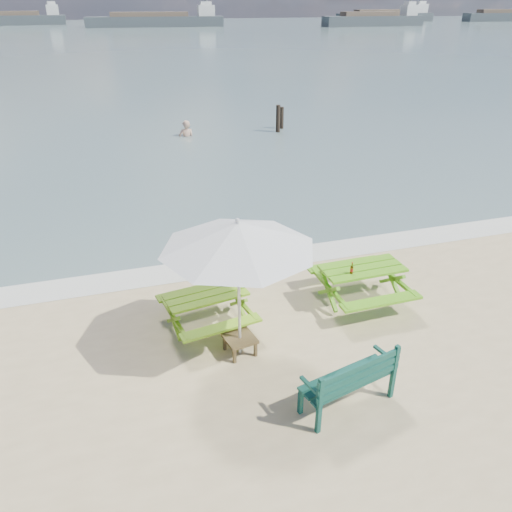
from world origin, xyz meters
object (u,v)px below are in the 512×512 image
object	(u,v)px
patio_umbrella	(238,236)
beer_bottle	(352,270)
picnic_table_right	(361,285)
side_table	(240,345)
picnic_table_left	(207,311)
park_bench	(347,389)
swimmer	(187,141)

from	to	relation	value
patio_umbrella	beer_bottle	world-z (taller)	patio_umbrella
picnic_table_right	side_table	size ratio (longest dim) A/B	3.18
picnic_table_left	patio_umbrella	xyz separation A→B (m)	(0.37, -0.94, 1.90)
side_table	beer_bottle	distance (m)	2.64
picnic_table_left	side_table	world-z (taller)	picnic_table_left
park_bench	beer_bottle	size ratio (longest dim) A/B	6.56
picnic_table_left	side_table	xyz separation A→B (m)	(0.37, -0.94, -0.17)
picnic_table_right	beer_bottle	bearing A→B (deg)	-154.16
picnic_table_left	side_table	distance (m)	1.03
park_bench	swimmer	bearing A→B (deg)	87.97
side_table	beer_bottle	size ratio (longest dim) A/B	2.41
side_table	picnic_table_right	bearing A→B (deg)	17.99
patio_umbrella	beer_bottle	bearing A→B (deg)	16.85
beer_bottle	swimmer	xyz separation A→B (m)	(-0.62, 14.83, -1.10)
picnic_table_right	patio_umbrella	size ratio (longest dim) A/B	0.64
park_bench	patio_umbrella	world-z (taller)	patio_umbrella
picnic_table_right	picnic_table_left	bearing A→B (deg)	179.19
side_table	swimmer	xyz separation A→B (m)	(1.81, 15.57, -0.42)
picnic_table_right	park_bench	xyz separation A→B (m)	(-1.57, -2.57, -0.09)
picnic_table_left	park_bench	xyz separation A→B (m)	(1.57, -2.61, -0.05)
picnic_table_left	park_bench	distance (m)	3.05
picnic_table_left	park_bench	bearing A→B (deg)	-58.92
patio_umbrella	picnic_table_left	bearing A→B (deg)	111.43
patio_umbrella	beer_bottle	xyz separation A→B (m)	(2.44, 0.74, -1.38)
side_table	swimmer	distance (m)	15.68
picnic_table_left	beer_bottle	distance (m)	2.86
side_table	swimmer	bearing A→B (deg)	83.36
beer_bottle	side_table	bearing A→B (deg)	-163.15
picnic_table_right	side_table	distance (m)	2.92
picnic_table_left	side_table	bearing A→B (deg)	-68.57
picnic_table_left	beer_bottle	world-z (taller)	beer_bottle
beer_bottle	park_bench	bearing A→B (deg)	-117.17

